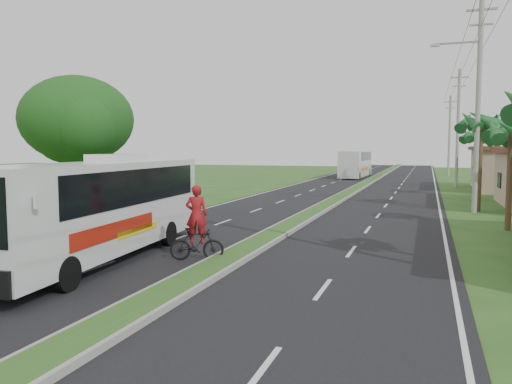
% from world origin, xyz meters
% --- Properties ---
extents(ground, '(180.00, 180.00, 0.00)m').
position_xyz_m(ground, '(0.00, 0.00, 0.00)').
color(ground, '#2B501D').
rests_on(ground, ground).
extents(road_asphalt, '(14.00, 160.00, 0.02)m').
position_xyz_m(road_asphalt, '(0.00, 20.00, 0.01)').
color(road_asphalt, black).
rests_on(road_asphalt, ground).
extents(median_strip, '(1.20, 160.00, 0.18)m').
position_xyz_m(median_strip, '(0.00, 20.00, 0.10)').
color(median_strip, gray).
rests_on(median_strip, ground).
extents(lane_edge_left, '(0.12, 160.00, 0.01)m').
position_xyz_m(lane_edge_left, '(-6.70, 20.00, 0.00)').
color(lane_edge_left, silver).
rests_on(lane_edge_left, ground).
extents(lane_edge_right, '(0.12, 160.00, 0.01)m').
position_xyz_m(lane_edge_right, '(6.70, 20.00, 0.00)').
color(lane_edge_right, silver).
rests_on(lane_edge_right, ground).
extents(palm_verge_b, '(2.40, 2.40, 5.05)m').
position_xyz_m(palm_verge_b, '(9.40, 12.00, 4.36)').
color(palm_verge_b, '#473321').
rests_on(palm_verge_b, ground).
extents(palm_verge_c, '(2.40, 2.40, 5.85)m').
position_xyz_m(palm_verge_c, '(8.80, 19.00, 5.12)').
color(palm_verge_c, '#473321').
rests_on(palm_verge_c, ground).
extents(palm_verge_d, '(2.40, 2.40, 5.25)m').
position_xyz_m(palm_verge_d, '(9.30, 28.00, 4.55)').
color(palm_verge_d, '#473321').
rests_on(palm_verge_d, ground).
extents(shade_tree, '(6.30, 6.00, 7.54)m').
position_xyz_m(shade_tree, '(-12.11, 10.02, 5.03)').
color(shade_tree, '#473321').
rests_on(shade_tree, ground).
extents(utility_pole_b, '(3.20, 0.28, 12.00)m').
position_xyz_m(utility_pole_b, '(8.47, 18.00, 6.26)').
color(utility_pole_b, gray).
rests_on(utility_pole_b, ground).
extents(utility_pole_c, '(1.60, 0.28, 11.00)m').
position_xyz_m(utility_pole_c, '(8.50, 38.00, 5.67)').
color(utility_pole_c, gray).
rests_on(utility_pole_c, ground).
extents(utility_pole_d, '(1.60, 0.28, 10.50)m').
position_xyz_m(utility_pole_d, '(8.50, 58.00, 5.42)').
color(utility_pole_d, gray).
rests_on(utility_pole_d, ground).
extents(coach_bus_main, '(3.11, 10.82, 3.45)m').
position_xyz_m(coach_bus_main, '(-3.91, 1.02, 1.90)').
color(coach_bus_main, silver).
rests_on(coach_bus_main, ground).
extents(coach_bus_far, '(2.70, 11.39, 3.30)m').
position_xyz_m(coach_bus_far, '(-2.64, 51.01, 1.87)').
color(coach_bus_far, silver).
rests_on(coach_bus_far, ground).
extents(motorcyclist, '(1.82, 1.04, 2.48)m').
position_xyz_m(motorcyclist, '(-1.05, 2.00, 0.93)').
color(motorcyclist, black).
rests_on(motorcyclist, ground).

